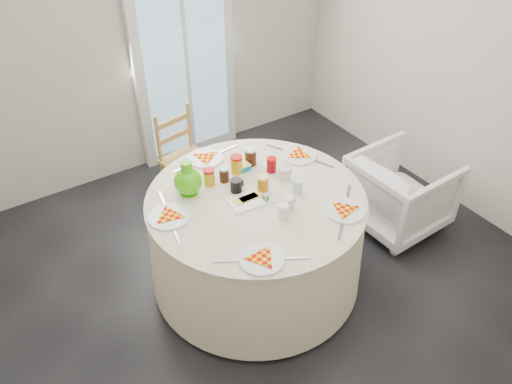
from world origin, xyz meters
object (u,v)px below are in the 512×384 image
armchair (401,185)px  green_pitcher (188,179)px  wooden_chair (187,156)px  table (256,239)px

armchair → green_pitcher: size_ratio=2.95×
wooden_chair → green_pitcher: 0.98m
table → armchair: size_ratio=2.12×
wooden_chair → green_pitcher: bearing=-126.5°
table → wooden_chair: wooden_chair is taller
armchair → green_pitcher: 1.79m
armchair → green_pitcher: bearing=74.3°
armchair → wooden_chair: bearing=44.7°
wooden_chair → armchair: size_ratio=1.21×
wooden_chair → armchair: (1.30, -1.23, -0.08)m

